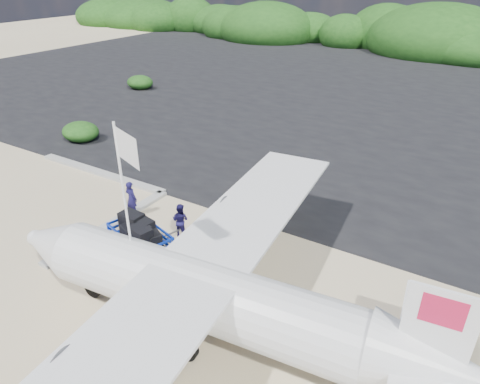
{
  "coord_description": "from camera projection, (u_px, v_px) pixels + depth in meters",
  "views": [
    {
      "loc": [
        8.73,
        -9.22,
        10.2
      ],
      "look_at": [
        0.35,
        4.52,
        1.67
      ],
      "focal_mm": 32.0,
      "sensor_mm": 36.0,
      "label": 1
    }
  ],
  "objects": [
    {
      "name": "signboard",
      "position": [
        206.0,
        338.0,
        13.25
      ],
      "size": [
        1.51,
        0.74,
        1.29
      ],
      "primitive_type": null,
      "rotation": [
        0.0,
        0.0,
        0.39
      ],
      "color": "#501E17",
      "rests_on": "ground"
    },
    {
      "name": "baggage_cart",
      "position": [
        143.0,
        256.0,
        16.98
      ],
      "size": [
        3.26,
        2.42,
        1.45
      ],
      "primitive_type": null,
      "rotation": [
        0.0,
        0.0,
        -0.29
      ],
      "color": "#0D30C6",
      "rests_on": "ground"
    },
    {
      "name": "crew_a",
      "position": [
        131.0,
        199.0,
        19.4
      ],
      "size": [
        0.64,
        0.43,
        1.7
      ],
      "primitive_type": "imported",
      "rotation": [
        0.0,
        0.0,
        3.1
      ],
      "color": "#151143",
      "rests_on": "ground"
    },
    {
      "name": "vegetation_band",
      "position": [
        434.0,
        52.0,
        57.24
      ],
      "size": [
        124.0,
        8.0,
        4.4
      ],
      "primitive_type": null,
      "color": "#B2B2B2",
      "rests_on": "ground"
    },
    {
      "name": "flagpole",
      "position": [
        140.0,
        307.0,
        14.44
      ],
      "size": [
        1.41,
        0.96,
        6.53
      ],
      "primitive_type": null,
      "rotation": [
        0.0,
        0.0,
        -0.35
      ],
      "color": "white",
      "rests_on": "ground"
    },
    {
      "name": "asphalt_apron",
      "position": [
        384.0,
        94.0,
        38.38
      ],
      "size": [
        90.0,
        50.0,
        0.04
      ],
      "primitive_type": null,
      "color": "#B2B2B2",
      "rests_on": "ground"
    },
    {
      "name": "ground",
      "position": [
        168.0,
        279.0,
        15.75
      ],
      "size": [
        160.0,
        160.0,
        0.0
      ],
      "primitive_type": "plane",
      "color": "beige"
    },
    {
      "name": "crew_b",
      "position": [
        180.0,
        220.0,
        17.89
      ],
      "size": [
        0.82,
        0.68,
        1.54
      ],
      "primitive_type": "imported",
      "rotation": [
        0.0,
        0.0,
        3.29
      ],
      "color": "#151143",
      "rests_on": "ground"
    },
    {
      "name": "lagoon",
      "position": [
        46.0,
        200.0,
        21.02
      ],
      "size": [
        9.0,
        7.0,
        0.4
      ],
      "primitive_type": null,
      "color": "#B2B2B2",
      "rests_on": "ground"
    }
  ]
}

